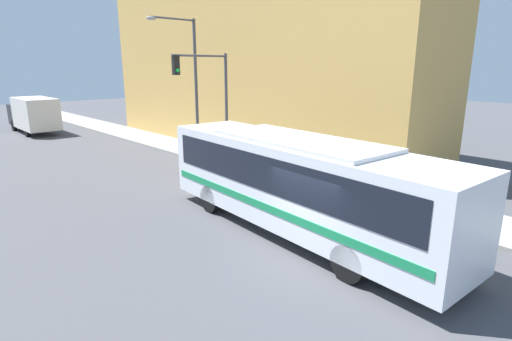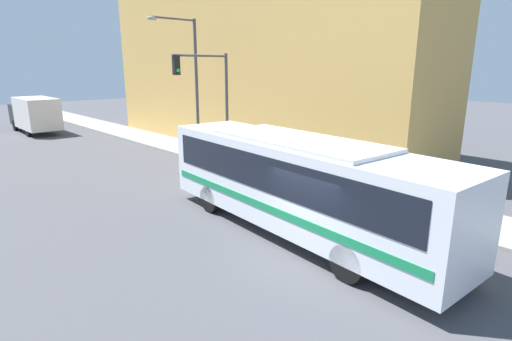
% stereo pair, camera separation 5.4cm
% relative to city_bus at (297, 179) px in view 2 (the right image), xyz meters
% --- Properties ---
extents(ground_plane, '(120.00, 120.00, 0.00)m').
position_rel_city_bus_xyz_m(ground_plane, '(-1.06, -1.41, -1.82)').
color(ground_plane, '#47474C').
extents(sidewalk, '(2.91, 70.00, 0.14)m').
position_rel_city_bus_xyz_m(sidewalk, '(4.89, 18.59, -1.75)').
color(sidewalk, gray).
rests_on(sidewalk, ground_plane).
extents(building_facade, '(6.00, 25.81, 12.76)m').
position_rel_city_bus_xyz_m(building_facade, '(9.34, 12.49, 4.56)').
color(building_facade, tan).
rests_on(building_facade, ground_plane).
extents(city_bus, '(3.35, 11.15, 3.14)m').
position_rel_city_bus_xyz_m(city_bus, '(0.00, 0.00, 0.00)').
color(city_bus, silver).
rests_on(city_bus, ground_plane).
extents(delivery_truck, '(2.33, 6.87, 2.87)m').
position_rel_city_bus_xyz_m(delivery_truck, '(-0.33, 28.14, -0.25)').
color(delivery_truck, silver).
rests_on(delivery_truck, ground_plane).
extents(fire_hydrant, '(0.26, 0.35, 0.78)m').
position_rel_city_bus_xyz_m(fire_hydrant, '(4.04, 4.13, -1.29)').
color(fire_hydrant, gold).
rests_on(fire_hydrant, sidewalk).
extents(traffic_light_pole, '(3.28, 0.35, 5.80)m').
position_rel_city_bus_xyz_m(traffic_light_pole, '(3.12, 8.72, 2.27)').
color(traffic_light_pole, '#47474C').
rests_on(traffic_light_pole, sidewalk).
extents(parking_meter, '(0.14, 0.14, 1.42)m').
position_rel_city_bus_xyz_m(parking_meter, '(4.04, 6.48, -0.72)').
color(parking_meter, '#47474C').
rests_on(parking_meter, sidewalk).
extents(street_lamp, '(2.99, 0.28, 7.72)m').
position_rel_city_bus_xyz_m(street_lamp, '(3.89, 11.60, 2.92)').
color(street_lamp, '#47474C').
rests_on(street_lamp, sidewalk).
extents(pedestrian_near_corner, '(0.34, 0.34, 1.79)m').
position_rel_city_bus_xyz_m(pedestrian_near_corner, '(5.49, 8.84, -0.76)').
color(pedestrian_near_corner, '#23283D').
rests_on(pedestrian_near_corner, sidewalk).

